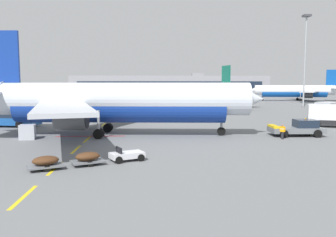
{
  "coord_description": "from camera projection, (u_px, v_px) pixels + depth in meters",
  "views": [
    {
      "loc": [
        24.72,
        -17.66,
        6.03
      ],
      "look_at": [
        26.94,
        21.02,
        2.12
      ],
      "focal_mm": 36.59,
      "sensor_mm": 36.0,
      "label": 1
    }
  ],
  "objects": [
    {
      "name": "terminal_satellite",
      "position": [
        169.0,
        86.0,
        176.28
      ],
      "size": [
        96.93,
        24.43,
        11.6
      ],
      "color": "gray",
      "rests_on": "ground"
    },
    {
      "name": "pushback_tug",
      "position": [
        298.0,
        128.0,
        39.93
      ],
      "size": [
        6.1,
        3.37,
        2.08
      ],
      "color": "slate",
      "rests_on": "ground"
    },
    {
      "name": "fuel_service_truck",
      "position": [
        332.0,
        115.0,
        48.05
      ],
      "size": [
        7.39,
        4.77,
        3.14
      ],
      "color": "black",
      "rests_on": "ground"
    },
    {
      "name": "apron_light_mast_far",
      "position": [
        305.0,
        50.0,
        85.12
      ],
      "size": [
        1.8,
        1.8,
        23.05
      ],
      "color": "slate",
      "rests_on": "ground"
    },
    {
      "name": "airliner_mid_left",
      "position": [
        206.0,
        95.0,
        85.08
      ],
      "size": [
        27.57,
        28.27,
        10.0
      ],
      "color": "silver",
      "rests_on": "ground"
    },
    {
      "name": "apron_paint_markings",
      "position": [
        106.0,
        123.0,
        53.58
      ],
      "size": [
        8.0,
        91.79,
        0.01
      ],
      "color": "yellow",
      "rests_on": "ground"
    },
    {
      "name": "uld_cargo_container",
      "position": [
        28.0,
        132.0,
        37.44
      ],
      "size": [
        1.84,
        1.81,
        1.6
      ],
      "color": "#B7BCC6",
      "rests_on": "ground"
    },
    {
      "name": "airliner_foreground",
      "position": [
        115.0,
        102.0,
        40.13
      ],
      "size": [
        34.82,
        34.52,
        12.2
      ],
      "color": "silver",
      "rests_on": "ground"
    },
    {
      "name": "ground_crew_worker",
      "position": [
        282.0,
        131.0,
        37.44
      ],
      "size": [
        0.52,
        0.51,
        1.63
      ],
      "color": "#232328",
      "rests_on": "ground"
    },
    {
      "name": "airliner_far_center",
      "position": [
        295.0,
        91.0,
        122.22
      ],
      "size": [
        31.23,
        30.5,
        11.03
      ],
      "color": "white",
      "rests_on": "ground"
    },
    {
      "name": "catering_truck",
      "position": [
        330.0,
        111.0,
        55.02
      ],
      "size": [
        6.88,
        6.37,
        3.14
      ],
      "color": "black",
      "rests_on": "ground"
    },
    {
      "name": "ground",
      "position": [
        237.0,
        119.0,
        58.75
      ],
      "size": [
        400.0,
        400.0,
        0.0
      ],
      "primitive_type": "plane",
      "color": "slate"
    },
    {
      "name": "baggage_train",
      "position": [
        88.0,
        158.0,
        25.53
      ],
      "size": [
        8.43,
        4.93,
        1.14
      ],
      "color": "silver",
      "rests_on": "ground"
    }
  ]
}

